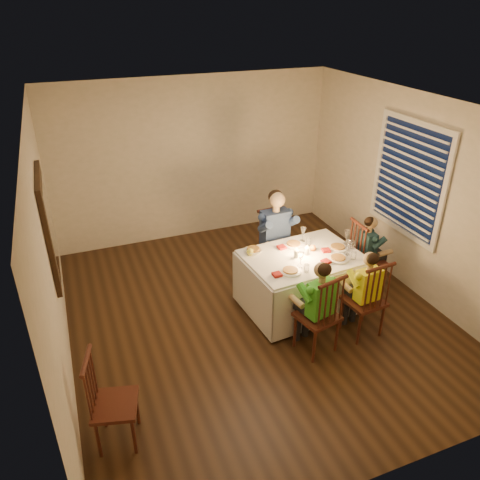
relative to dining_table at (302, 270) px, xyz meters
name	(u,v)px	position (x,y,z in m)	size (l,w,h in m)	color
ground	(254,313)	(-0.62, 0.06, -0.54)	(5.00, 5.00, 0.00)	black
wall_left	(50,258)	(-2.87, 0.06, 0.76)	(0.02, 5.00, 2.60)	beige
wall_right	(413,195)	(1.63, 0.06, 0.76)	(0.02, 5.00, 2.60)	beige
wall_back	(194,160)	(-0.62, 2.56, 0.76)	(4.50, 0.02, 2.60)	beige
ceiling	(258,108)	(-0.62, 0.06, 2.06)	(5.00, 5.00, 0.00)	white
dining_table	(302,270)	(0.00, 0.00, 0.00)	(1.53, 1.16, 0.73)	white
chair_adult	(274,277)	(-0.02, 0.75, -0.54)	(0.42, 0.40, 1.03)	#34130E
chair_near_left	(314,348)	(-0.24, -0.81, -0.54)	(0.42, 0.40, 1.03)	#34130E
chair_near_right	(359,332)	(0.42, -0.75, -0.54)	(0.42, 0.40, 1.03)	#34130E
chair_end	(362,287)	(1.02, 0.06, -0.54)	(0.42, 0.40, 1.03)	#34130E
chair_extra	(121,439)	(-2.52, -1.25, -0.54)	(0.40, 0.38, 0.98)	#34130E
adult	(274,277)	(-0.02, 0.75, -0.54)	(0.51, 0.46, 1.34)	navy
child_green	(314,348)	(-0.24, -0.81, -0.54)	(0.40, 0.37, 1.15)	green
child_yellow	(359,332)	(0.42, -0.75, -0.54)	(0.38, 0.35, 1.11)	yellow
child_teal	(362,287)	(1.02, 0.06, -0.54)	(0.37, 0.33, 1.09)	#18343E
setting_adult	(294,245)	(0.02, 0.28, 0.23)	(0.26, 0.26, 0.02)	white
setting_green	(290,271)	(-0.32, -0.29, 0.23)	(0.26, 0.26, 0.02)	white
setting_yellow	(338,259)	(0.36, -0.24, 0.23)	(0.26, 0.26, 0.02)	white
setting_teal	(338,248)	(0.50, 0.00, 0.23)	(0.26, 0.26, 0.02)	white
candle_left	(296,254)	(-0.11, -0.01, 0.27)	(0.06, 0.06, 0.10)	white
candle_right	(307,251)	(0.05, 0.00, 0.27)	(0.06, 0.06, 0.10)	white
squash	(250,252)	(-0.61, 0.25, 0.26)	(0.09, 0.09, 0.09)	#FEF743
orange_fruit	(313,248)	(0.17, 0.06, 0.26)	(0.08, 0.08, 0.08)	orange
serving_bowl	(253,251)	(-0.55, 0.30, 0.24)	(0.20, 0.20, 0.05)	white
wall_mirror	(48,227)	(-2.84, 0.36, 0.96)	(0.06, 0.95, 1.15)	black
window_blinds	(408,179)	(1.58, 0.16, 0.96)	(0.07, 1.34, 1.54)	#0D1734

